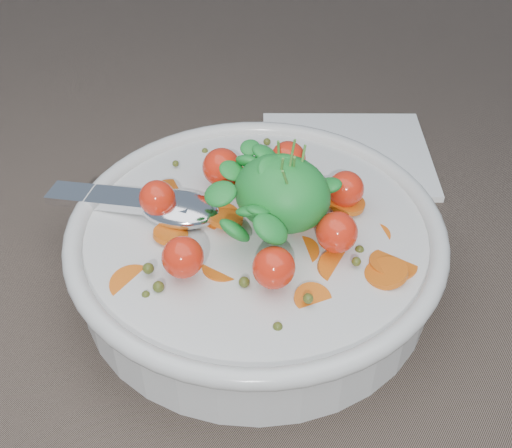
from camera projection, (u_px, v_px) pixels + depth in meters
The scene contains 3 objects.
ground at pixel (241, 271), 0.54m from camera, with size 6.00×6.00×0.00m, color brown.
bowl at pixel (256, 246), 0.51m from camera, with size 0.32×0.30×0.13m.
napkin at pixel (346, 154), 0.67m from camera, with size 0.17×0.15×0.01m, color white.
Camera 1 is at (0.22, -0.31, 0.39)m, focal length 45.00 mm.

